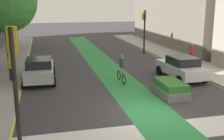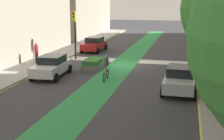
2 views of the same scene
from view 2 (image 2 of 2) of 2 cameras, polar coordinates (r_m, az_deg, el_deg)
The scene contains 16 objects.
ground_plane at distance 27.19m, azimuth 2.51°, elevation 0.90°, with size 120.00×120.00×0.00m, color #38383D.
bike_lane_paint at distance 27.24m, azimuth 1.88°, elevation 0.94°, with size 2.40×60.00×0.01m, color #2D8C47.
crosswalk_band at distance 29.11m, azimuth 3.29°, elevation 1.70°, with size 12.00×1.80×0.01m, color silver.
sidewalk_left at distance 26.77m, azimuth 18.45°, elevation 0.21°, with size 3.00×60.00×0.15m, color #9E9E99.
curb_stripe_left at distance 26.69m, azimuth 15.24°, elevation 0.24°, with size 0.16×60.00×0.01m, color yellow.
sidewalk_right at distance 29.54m, azimuth -11.91°, elevation 1.75°, with size 3.00×60.00×0.15m, color #9E9E99.
curb_stripe_right at distance 28.94m, azimuth -9.22°, elevation 1.49°, with size 0.16×60.00×0.01m, color yellow.
traffic_signal_near_right at distance 29.60m, azimuth -6.93°, elevation 8.02°, with size 0.35×0.52×4.54m.
traffic_signal_near_left at distance 27.69m, azimuth 14.69°, elevation 7.10°, with size 0.35×0.52×4.35m.
car_white_right_far at distance 23.47m, azimuth -11.06°, elevation 0.74°, with size 2.19×4.28×1.57m.
car_silver_left_far at distance 19.76m, azimuth 12.43°, elevation -1.61°, with size 2.13×4.25×1.57m.
car_red_right_near at distance 34.38m, azimuth -3.29°, elevation 4.78°, with size 2.12×4.25×1.57m.
cyclist_in_lane at distance 21.97m, azimuth -1.09°, elevation 0.60°, with size 0.32×1.73×1.86m.
pedestrian_sidewalk_left_a at distance 19.57m, azimuth 17.72°, elevation -1.32°, with size 0.34×0.34×1.76m.
pedestrian_sidewalk_right_b at distance 27.90m, azimuth -13.76°, elevation 3.10°, with size 0.34×0.34×1.81m.
median_planter at distance 25.62m, azimuth -3.49°, elevation 1.06°, with size 1.35×2.44×0.85m.
Camera 2 is at (-5.20, 26.08, 5.66)m, focal length 49.62 mm.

